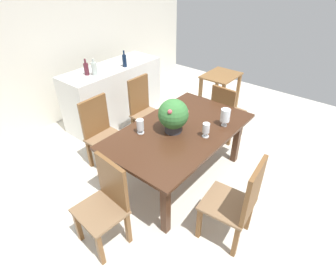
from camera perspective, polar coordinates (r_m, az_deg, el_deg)
name	(u,v)px	position (r m, az deg, el deg)	size (l,w,h in m)	color
ground_plane	(180,177)	(3.68, 2.63, -8.87)	(7.04, 7.04, 0.00)	silver
back_wall	(50,44)	(4.87, -23.41, 16.95)	(6.40, 0.10, 2.60)	beige
dining_table	(180,136)	(3.29, 2.47, -0.27)	(1.81, 1.09, 0.74)	#422616
chair_near_left	(240,201)	(2.72, 14.74, -13.24)	(0.50, 0.51, 1.00)	brown
chair_far_left	(101,130)	(3.72, -13.84, 0.91)	(0.46, 0.43, 0.97)	brown
chair_far_right	(143,107)	(4.17, -5.17, 5.74)	(0.42, 0.41, 1.00)	brown
chair_head_end	(107,200)	(2.74, -12.69, -13.14)	(0.44, 0.49, 0.94)	brown
chair_foot_end	(225,111)	(4.24, 11.91, 4.87)	(0.46, 0.44, 0.90)	brown
flower_centerpiece	(173,115)	(3.10, 1.13, 4.06)	(0.35, 0.35, 0.40)	#333338
crystal_vase_left	(140,125)	(3.14, -5.83, 1.91)	(0.09, 0.09, 0.18)	silver
crystal_vase_center_near	(206,129)	(3.08, 7.96, 1.16)	(0.08, 0.08, 0.17)	silver
crystal_vase_right	(225,116)	(3.32, 11.90, 3.88)	(0.11, 0.11, 0.22)	silver
wine_glass	(164,110)	(3.44, -0.94, 5.06)	(0.07, 0.07, 0.14)	silver
kitchen_counter	(114,94)	(4.81, -11.19, 8.36)	(1.71, 0.62, 0.97)	silver
wine_bottle_dark	(94,68)	(4.30, -15.16, 13.20)	(0.08, 0.08, 0.25)	#B2BFB7
wine_bottle_amber	(124,60)	(4.55, -9.10, 15.05)	(0.07, 0.07, 0.26)	#0F1E38
wine_bottle_clear	(86,69)	(4.34, -16.72, 13.06)	(0.07, 0.07, 0.24)	#511E28
side_table	(220,84)	(4.98, 10.87, 10.25)	(0.66, 0.52, 0.74)	brown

